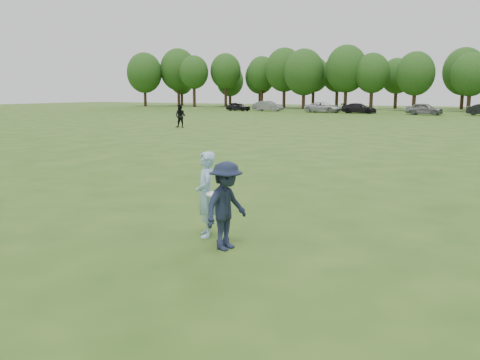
# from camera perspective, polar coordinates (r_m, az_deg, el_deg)

# --- Properties ---
(ground) EXTENTS (200.00, 200.00, 0.00)m
(ground) POSITION_cam_1_polar(r_m,az_deg,el_deg) (10.32, -0.29, -6.69)
(ground) COLOR #294D15
(ground) RESTS_ON ground
(thrower) EXTENTS (0.72, 0.77, 1.76)m
(thrower) POSITION_cam_1_polar(r_m,az_deg,el_deg) (10.38, -3.84, -1.62)
(thrower) COLOR #93C0E3
(thrower) RESTS_ON ground
(defender) EXTENTS (0.76, 1.16, 1.68)m
(defender) POSITION_cam_1_polar(r_m,az_deg,el_deg) (9.51, -1.57, -2.92)
(defender) COLOR #192138
(defender) RESTS_ON ground
(player_far_a) EXTENTS (1.04, 0.88, 1.89)m
(player_far_a) POSITION_cam_1_polar(r_m,az_deg,el_deg) (42.16, -6.71, 7.14)
(player_far_a) COLOR black
(player_far_a) RESTS_ON ground
(car_a) EXTENTS (3.94, 1.87, 1.30)m
(car_a) POSITION_cam_1_polar(r_m,az_deg,el_deg) (78.09, -0.21, 8.25)
(car_a) COLOR black
(car_a) RESTS_ON ground
(car_b) EXTENTS (4.68, 1.86, 1.51)m
(car_b) POSITION_cam_1_polar(r_m,az_deg,el_deg) (77.47, 3.14, 8.30)
(car_b) COLOR slate
(car_b) RESTS_ON ground
(car_c) EXTENTS (5.40, 2.87, 1.45)m
(car_c) POSITION_cam_1_polar(r_m,az_deg,el_deg) (72.75, 9.35, 8.05)
(car_c) COLOR #B2B3B7
(car_c) RESTS_ON ground
(car_d) EXTENTS (4.70, 1.94, 1.36)m
(car_d) POSITION_cam_1_polar(r_m,az_deg,el_deg) (71.09, 13.21, 7.84)
(car_d) COLOR black
(car_d) RESTS_ON ground
(car_e) EXTENTS (4.60, 2.21, 1.51)m
(car_e) POSITION_cam_1_polar(r_m,az_deg,el_deg) (68.61, 20.01, 7.51)
(car_e) COLOR slate
(car_e) RESTS_ON ground
(disc_in_play) EXTENTS (0.32, 0.32, 0.08)m
(disc_in_play) POSITION_cam_1_polar(r_m,az_deg,el_deg) (10.09, -3.09, -1.60)
(disc_in_play) COLOR white
(disc_in_play) RESTS_ON ground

